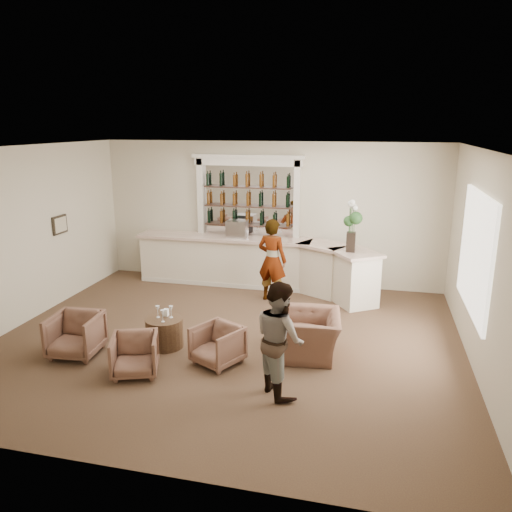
% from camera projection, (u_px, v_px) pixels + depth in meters
% --- Properties ---
extents(ground, '(8.00, 8.00, 0.00)m').
position_uv_depth(ground, '(227.00, 340.00, 8.75)').
color(ground, brown).
rests_on(ground, ground).
extents(room_shell, '(8.04, 7.02, 3.32)m').
position_uv_depth(room_shell, '(246.00, 202.00, 8.78)').
color(room_shell, beige).
rests_on(room_shell, ground).
extents(bar_counter, '(5.72, 1.80, 1.14)m').
position_uv_depth(bar_counter, '(258.00, 263.00, 11.45)').
color(bar_counter, white).
rests_on(bar_counter, ground).
extents(back_bar_alcove, '(2.64, 0.25, 3.00)m').
position_uv_depth(back_bar_alcove, '(248.00, 197.00, 11.54)').
color(back_bar_alcove, white).
rests_on(back_bar_alcove, ground).
extents(cocktail_table, '(0.63, 0.63, 0.50)m').
position_uv_depth(cocktail_table, '(165.00, 333.00, 8.46)').
color(cocktail_table, '#4F3B22').
rests_on(cocktail_table, ground).
extents(sommelier, '(0.74, 0.58, 1.78)m').
position_uv_depth(sommelier, '(272.00, 260.00, 10.53)').
color(sommelier, gray).
rests_on(sommelier, ground).
extents(guest, '(0.97, 1.01, 1.63)m').
position_uv_depth(guest, '(280.00, 338.00, 6.88)').
color(guest, gray).
rests_on(guest, ground).
extents(armchair_left, '(0.82, 0.84, 0.71)m').
position_uv_depth(armchair_left, '(75.00, 335.00, 8.11)').
color(armchair_left, brown).
rests_on(armchair_left, ground).
extents(armchair_center, '(0.86, 0.88, 0.62)m').
position_uv_depth(armchair_center, '(135.00, 355.00, 7.51)').
color(armchair_center, brown).
rests_on(armchair_center, ground).
extents(armchair_right, '(0.91, 0.92, 0.63)m').
position_uv_depth(armchair_right, '(217.00, 345.00, 7.84)').
color(armchair_right, brown).
rests_on(armchair_right, ground).
extents(armchair_far, '(1.05, 1.17, 0.70)m').
position_uv_depth(armchair_far, '(311.00, 335.00, 8.14)').
color(armchair_far, brown).
rests_on(armchair_far, ground).
extents(espresso_machine, '(0.46, 0.39, 0.40)m').
position_uv_depth(espresso_machine, '(237.00, 229.00, 11.44)').
color(espresso_machine, silver).
rests_on(espresso_machine, bar_counter).
extents(flower_vase, '(0.28, 0.28, 1.07)m').
position_uv_depth(flower_vase, '(352.00, 223.00, 10.08)').
color(flower_vase, black).
rests_on(flower_vase, bar_counter).
extents(wine_glass_bar_left, '(0.07, 0.07, 0.21)m').
position_uv_depth(wine_glass_bar_left, '(247.00, 235.00, 11.28)').
color(wine_glass_bar_left, white).
rests_on(wine_glass_bar_left, bar_counter).
extents(wine_glass_bar_right, '(0.07, 0.07, 0.21)m').
position_uv_depth(wine_glass_bar_right, '(274.00, 235.00, 11.24)').
color(wine_glass_bar_right, white).
rests_on(wine_glass_bar_right, bar_counter).
extents(wine_glass_tbl_a, '(0.07, 0.07, 0.21)m').
position_uv_depth(wine_glass_tbl_a, '(158.00, 312.00, 8.43)').
color(wine_glass_tbl_a, white).
rests_on(wine_glass_tbl_a, cocktail_table).
extents(wine_glass_tbl_b, '(0.07, 0.07, 0.21)m').
position_uv_depth(wine_glass_tbl_b, '(171.00, 312.00, 8.42)').
color(wine_glass_tbl_b, white).
rests_on(wine_glass_tbl_b, cocktail_table).
extents(wine_glass_tbl_c, '(0.07, 0.07, 0.21)m').
position_uv_depth(wine_glass_tbl_c, '(163.00, 316.00, 8.24)').
color(wine_glass_tbl_c, white).
rests_on(wine_glass_tbl_c, cocktail_table).
extents(napkin_holder, '(0.08, 0.08, 0.12)m').
position_uv_depth(napkin_holder, '(166.00, 312.00, 8.52)').
color(napkin_holder, white).
rests_on(napkin_holder, cocktail_table).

